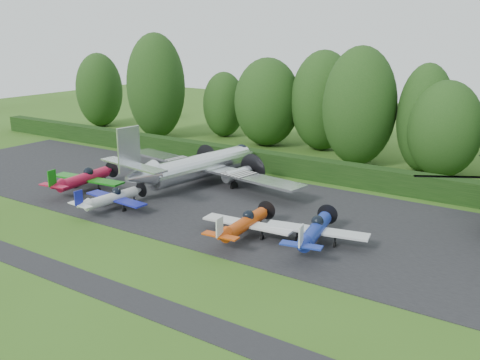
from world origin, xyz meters
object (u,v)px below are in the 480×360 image
Objects in this scene: light_plane_orange at (245,224)px; light_plane_blue at (315,230)px; transport_plane at (199,166)px; light_plane_white at (112,198)px; light_plane_red at (84,178)px.

light_plane_orange is 4.84m from light_plane_blue.
transport_plane reaches higher than light_plane_white.
light_plane_orange is at bearing 1.30° from light_plane_red.
light_plane_red is at bearing -168.83° from light_plane_blue.
transport_plane is at bearing 75.39° from light_plane_white.
light_plane_white is (-1.62, -9.23, -0.88)m from transport_plane.
transport_plane is 2.73× the size of light_plane_red.
light_plane_blue is at bearing 5.83° from light_plane_red.
light_plane_red is 1.10× the size of light_plane_orange.
light_plane_blue is at bearing 21.19° from light_plane_orange.
transport_plane reaches higher than light_plane_red.
light_plane_red is 1.18× the size of light_plane_white.
transport_plane is at bearing 48.88° from light_plane_red.
transport_plane is 9.42m from light_plane_white.
light_plane_white is at bearing -15.14° from light_plane_red.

